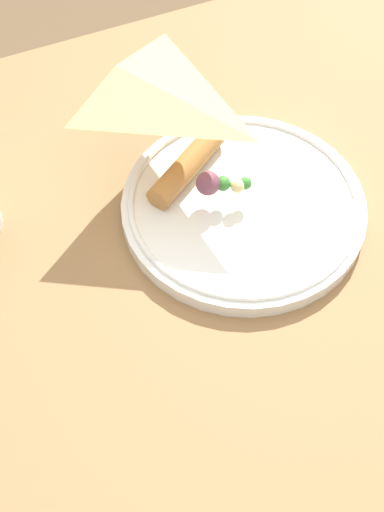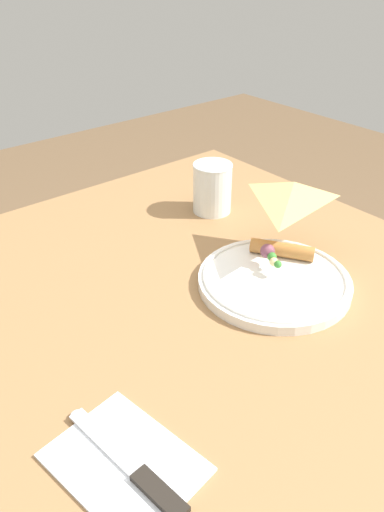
# 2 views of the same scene
# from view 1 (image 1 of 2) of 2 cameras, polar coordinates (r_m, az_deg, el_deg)

# --- Properties ---
(ground_plane) EXTENTS (6.00, 6.00, 0.00)m
(ground_plane) POSITION_cam_1_polar(r_m,az_deg,el_deg) (1.31, 5.57, -19.85)
(ground_plane) COLOR brown
(dining_table) EXTENTS (1.08, 0.83, 0.76)m
(dining_table) POSITION_cam_1_polar(r_m,az_deg,el_deg) (0.70, 9.90, -6.28)
(dining_table) COLOR olive
(dining_table) RESTS_ON ground_plane
(plate_pizza) EXTENTS (0.24, 0.24, 0.05)m
(plate_pizza) POSITION_cam_1_polar(r_m,az_deg,el_deg) (0.62, 4.55, 4.74)
(plate_pizza) COLOR white
(plate_pizza) RESTS_ON dining_table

